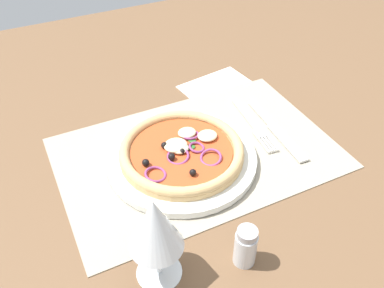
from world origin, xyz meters
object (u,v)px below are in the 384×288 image
object	(u,v)px
pepper_shaker	(246,246)
knife	(276,130)
plate	(182,158)
napkin	(222,90)
pizza	(182,151)
wine_glass	(155,227)
fork	(254,126)

from	to	relation	value
pepper_shaker	knife	bearing A→B (deg)	-133.33
knife	pepper_shaker	bearing A→B (deg)	-39.97
plate	napkin	xyz separation A→B (cm)	(-18.00, -17.34, -0.86)
napkin	pizza	bearing A→B (deg)	44.00
knife	wine_glass	distance (cm)	38.71
pizza	pepper_shaker	world-z (taller)	pepper_shaker
wine_glass	pizza	bearing A→B (deg)	-122.95
wine_glass	knife	bearing A→B (deg)	-150.06
pizza	napkin	bearing A→B (deg)	-136.00
plate	napkin	size ratio (longest dim) A/B	1.71
fork	knife	size ratio (longest dim) A/B	0.90
pizza	fork	world-z (taller)	pizza
plate	knife	xyz separation A→B (cm)	(-20.28, 0.23, -0.39)
plate	napkin	world-z (taller)	plate
fork	wine_glass	xyz separation A→B (cm)	(29.26, 21.47, 9.49)
fork	napkin	size ratio (longest dim) A/B	1.15
fork	knife	xyz separation A→B (cm)	(-3.27, 2.73, 0.03)
pizza	fork	xyz separation A→B (cm)	(-16.97, -2.51, -2.16)
napkin	pepper_shaker	size ratio (longest dim) A/B	2.34
napkin	pepper_shaker	distance (cm)	43.98
pepper_shaker	fork	bearing A→B (deg)	-125.30
fork	pepper_shaker	world-z (taller)	pepper_shaker
knife	napkin	bearing A→B (deg)	-169.24
wine_glass	pepper_shaker	world-z (taller)	wine_glass
knife	fork	bearing A→B (deg)	-126.49
knife	plate	bearing A→B (deg)	-87.29
plate	pizza	distance (cm)	1.74
napkin	fork	bearing A→B (deg)	86.18
fork	napkin	distance (cm)	14.87
knife	wine_glass	xyz separation A→B (cm)	(32.53, 18.74, 9.46)
fork	pepper_shaker	size ratio (longest dim) A/B	2.70
knife	napkin	world-z (taller)	knife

